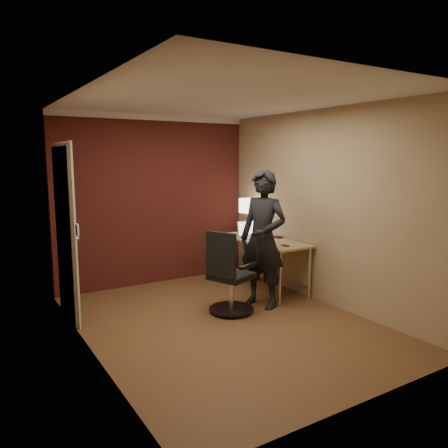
# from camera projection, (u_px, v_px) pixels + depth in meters

# --- Properties ---
(room) EXTENTS (4.00, 4.00, 4.00)m
(room) POSITION_uv_depth(u_px,v_px,m) (148.00, 196.00, 6.00)
(room) COLOR brown
(room) RESTS_ON ground
(desk) EXTENTS (0.60, 1.50, 0.73)m
(desk) POSITION_uv_depth(u_px,v_px,m) (268.00, 247.00, 6.29)
(desk) COLOR tan
(desk) RESTS_ON ground
(desk_lamp) EXTENTS (0.22, 0.22, 0.54)m
(desk_lamp) POSITION_uv_depth(u_px,v_px,m) (249.00, 206.00, 6.70)
(desk_lamp) COLOR silver
(desk_lamp) RESTS_ON desk
(laptop) EXTENTS (0.34, 0.27, 0.23)m
(laptop) POSITION_uv_depth(u_px,v_px,m) (249.00, 233.00, 6.41)
(laptop) COLOR silver
(laptop) RESTS_ON desk
(mouse) EXTENTS (0.09, 0.11, 0.03)m
(mouse) POSITION_uv_depth(u_px,v_px,m) (259.00, 240.00, 6.05)
(mouse) COLOR black
(mouse) RESTS_ON desk
(phone) EXTENTS (0.07, 0.12, 0.01)m
(phone) POSITION_uv_depth(u_px,v_px,m) (285.00, 246.00, 5.76)
(phone) COLOR black
(phone) RESTS_ON desk
(wallet) EXTENTS (0.11, 0.12, 0.02)m
(wallet) POSITION_uv_depth(u_px,v_px,m) (278.00, 237.00, 6.34)
(wallet) COLOR black
(wallet) RESTS_ON desk
(office_chair) EXTENTS (0.59, 0.64, 1.00)m
(office_chair) POSITION_uv_depth(u_px,v_px,m) (228.00, 278.00, 5.26)
(office_chair) COLOR black
(office_chair) RESTS_ON ground
(person) EXTENTS (0.62, 0.74, 1.73)m
(person) POSITION_uv_depth(u_px,v_px,m) (263.00, 239.00, 5.49)
(person) COLOR black
(person) RESTS_ON ground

